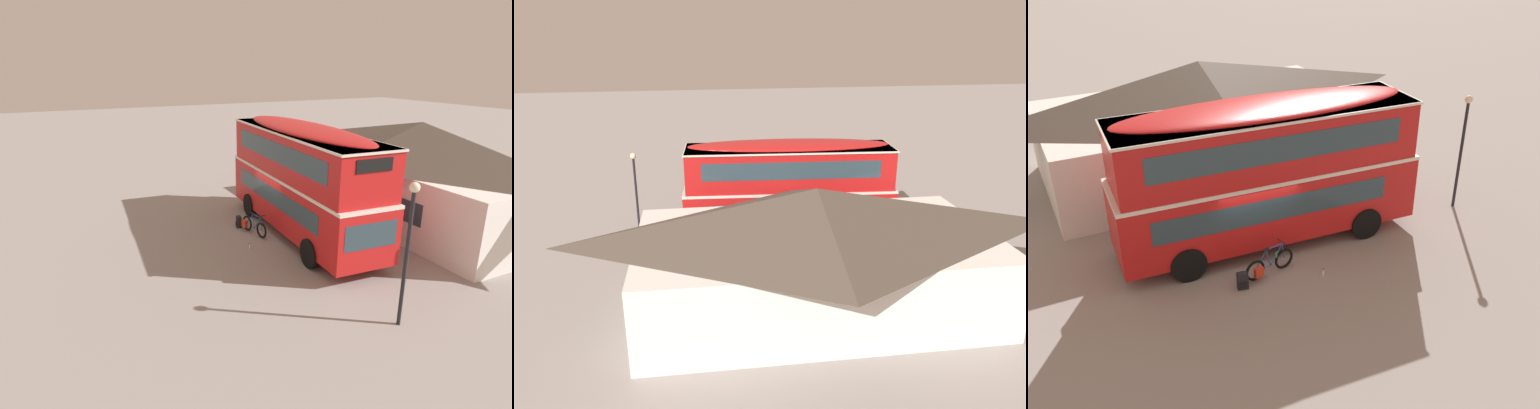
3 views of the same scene
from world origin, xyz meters
The scene contains 7 objects.
ground_plane centered at (0.00, 0.00, 0.00)m, with size 120.00×120.00×0.00m, color gray.
double_decker_bus centered at (0.85, 0.52, 2.64)m, with size 9.97×3.24×4.79m.
touring_bicycle centered at (-0.07, -1.34, 0.37)m, with size 1.75×0.64×0.97m.
backpack_on_ground centered at (-1.05, -1.59, 0.29)m, with size 0.36×0.31×0.57m.
water_bottle_clear_plastic centered at (1.36, -2.18, 0.12)m, with size 0.07×0.07×0.26m.
pub_building centered at (1.11, 6.93, 2.32)m, with size 13.03×7.34×4.55m.
street_lamp centered at (7.98, -0.61, 2.65)m, with size 0.28×0.28×4.24m.
Camera 3 is at (-6.59, -14.48, 10.20)m, focal length 40.91 mm.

